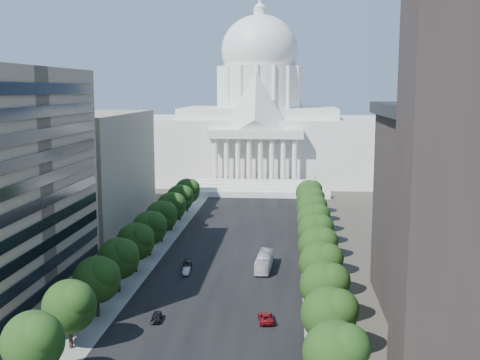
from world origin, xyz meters
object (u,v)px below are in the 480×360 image
(car_dark_a, at_px, (157,317))
(car_red, at_px, (266,318))
(car_silver, at_px, (187,271))
(car_dark_b, at_px, (187,265))
(city_bus, at_px, (264,261))

(car_dark_a, xyz_separation_m, car_red, (17.21, 1.14, 0.03))
(car_red, bearing_deg, car_silver, -62.27)
(car_dark_a, distance_m, car_dark_b, 28.88)
(car_silver, height_order, car_red, car_red)
(car_red, distance_m, car_dark_b, 32.68)
(car_silver, xyz_separation_m, city_bus, (15.15, 4.64, 1.00))
(car_red, xyz_separation_m, city_bus, (-1.52, 27.85, 0.96))
(car_dark_a, xyz_separation_m, city_bus, (15.69, 28.99, 0.98))
(car_silver, xyz_separation_m, car_red, (16.67, -23.21, 0.04))
(car_dark_a, relative_size, car_dark_b, 0.88)
(car_dark_a, xyz_separation_m, car_dark_b, (-0.07, 28.88, -0.02))
(city_bus, bearing_deg, car_silver, -159.46)
(car_dark_a, distance_m, city_bus, 32.98)
(car_silver, xyz_separation_m, car_dark_b, (-0.61, 4.53, -0.00))
(car_dark_a, height_order, car_red, car_red)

